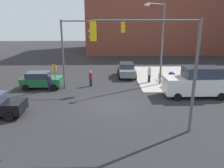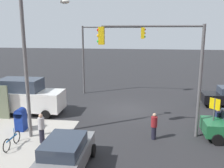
% 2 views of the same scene
% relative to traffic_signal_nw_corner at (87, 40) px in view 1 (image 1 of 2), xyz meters
% --- Properties ---
extents(ground_plane, '(120.00, 120.00, 0.00)m').
position_rel_traffic_signal_nw_corner_xyz_m(ground_plane, '(2.20, -4.50, -4.66)').
color(ground_plane, '#28282B').
extents(sidewalk_corner, '(12.00, 12.00, 0.01)m').
position_rel_traffic_signal_nw_corner_xyz_m(sidewalk_corner, '(11.20, 4.50, -4.66)').
color(sidewalk_corner, '#ADA89E').
rests_on(sidewalk_corner, ground).
extents(building_warehouse_north, '(32.00, 18.00, 16.75)m').
position_rel_traffic_signal_nw_corner_xyz_m(building_warehouse_north, '(14.00, 29.50, 3.71)').
color(building_warehouse_north, brown).
rests_on(building_warehouse_north, ground).
extents(traffic_signal_nw_corner, '(5.99, 0.36, 6.50)m').
position_rel_traffic_signal_nw_corner_xyz_m(traffic_signal_nw_corner, '(0.00, 0.00, 0.00)').
color(traffic_signal_nw_corner, '#59595B').
rests_on(traffic_signal_nw_corner, ground).
extents(traffic_signal_se_corner, '(5.97, 0.36, 6.50)m').
position_rel_traffic_signal_nw_corner_xyz_m(traffic_signal_se_corner, '(4.40, -9.00, -0.00)').
color(traffic_signal_se_corner, '#59595B').
rests_on(traffic_signal_se_corner, ground).
extents(street_lamp_corner, '(2.32, 1.69, 8.00)m').
position_rel_traffic_signal_nw_corner_xyz_m(street_lamp_corner, '(7.10, 1.08, 0.04)').
color(street_lamp_corner, slate).
rests_on(street_lamp_corner, ground).
extents(warning_sign_two_way, '(0.48, 0.48, 2.40)m').
position_rel_traffic_signal_nw_corner_xyz_m(warning_sign_two_way, '(-3.20, 0.05, -3.02)').
color(warning_sign_two_way, '#4C4C4C').
rests_on(warning_sign_two_way, ground).
extents(mailbox_blue, '(0.56, 0.64, 1.43)m').
position_rel_traffic_signal_nw_corner_xyz_m(mailbox_blue, '(8.40, 0.50, -3.90)').
color(mailbox_blue, navy).
rests_on(mailbox_blue, ground).
extents(hatchback_green, '(3.82, 2.02, 1.62)m').
position_rel_traffic_signal_nw_corner_xyz_m(hatchback_green, '(-4.62, 0.15, -3.82)').
color(hatchback_green, '#1E6638').
rests_on(hatchback_green, ground).
extents(sedan_gray, '(2.02, 3.93, 1.62)m').
position_rel_traffic_signal_nw_corner_xyz_m(sedan_gray, '(4.18, 4.55, -3.82)').
color(sedan_gray, slate).
rests_on(sedan_gray, ground).
extents(van_white_delivery, '(5.40, 2.32, 2.62)m').
position_rel_traffic_signal_nw_corner_xyz_m(van_white_delivery, '(9.61, -2.70, -3.38)').
color(van_white_delivery, white).
rests_on(van_white_delivery, ground).
extents(pedestrian_crossing, '(0.36, 0.36, 1.56)m').
position_rel_traffic_signal_nw_corner_xyz_m(pedestrian_crossing, '(-3.60, -0.70, -3.86)').
color(pedestrian_crossing, navy).
rests_on(pedestrian_crossing, ground).
extents(pedestrian_waiting, '(0.36, 0.36, 1.57)m').
position_rel_traffic_signal_nw_corner_xyz_m(pedestrian_waiting, '(0.20, 0.70, -3.85)').
color(pedestrian_waiting, maroon).
rests_on(pedestrian_waiting, ground).
extents(pedestrian_walking_north, '(0.36, 0.36, 1.70)m').
position_rel_traffic_signal_nw_corner_xyz_m(pedestrian_walking_north, '(6.40, 2.00, -3.78)').
color(pedestrian_walking_north, '#B2B2B7').
rests_on(pedestrian_walking_north, ground).
extents(bicycle_leaning_on_fence, '(0.05, 1.75, 0.97)m').
position_rel_traffic_signal_nw_corner_xyz_m(bicycle_leaning_on_fence, '(7.80, 2.70, -4.31)').
color(bicycle_leaning_on_fence, black).
rests_on(bicycle_leaning_on_fence, ground).
extents(bicycle_at_crosswalk, '(1.75, 0.05, 0.97)m').
position_rel_traffic_signal_nw_corner_xyz_m(bicycle_at_crosswalk, '(-4.61, 1.50, -4.31)').
color(bicycle_at_crosswalk, black).
rests_on(bicycle_at_crosswalk, ground).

